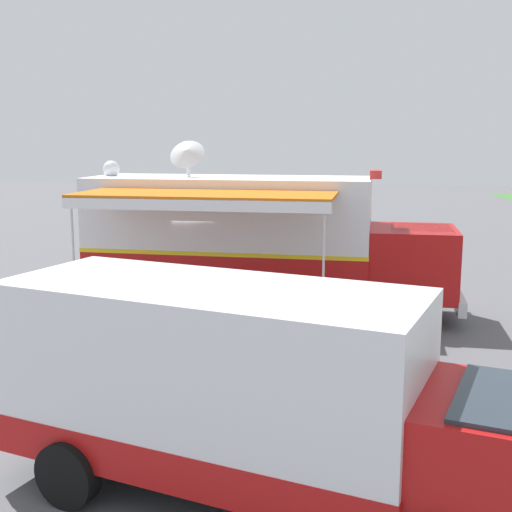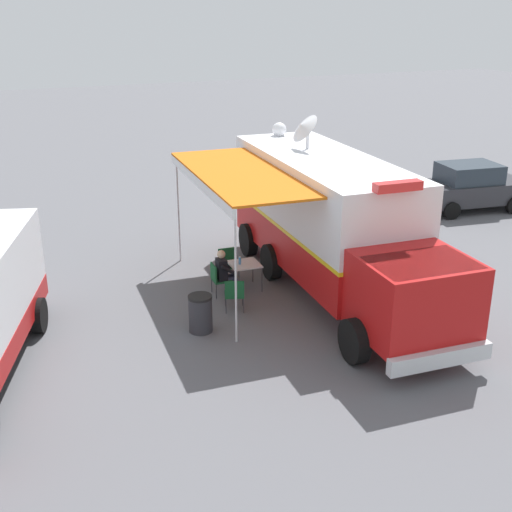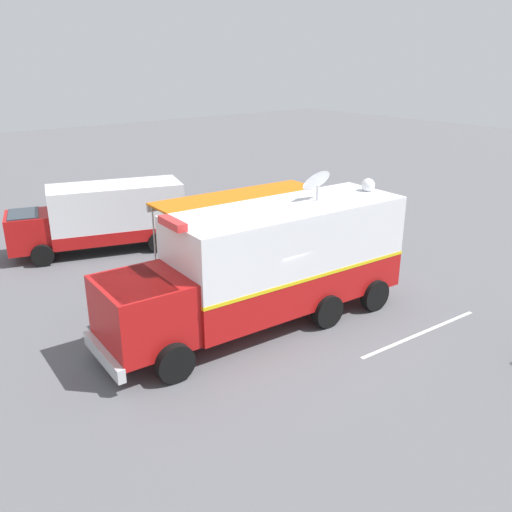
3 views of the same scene
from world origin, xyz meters
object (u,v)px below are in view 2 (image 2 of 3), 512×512
Objects in this scene: folding_chair_at_table at (218,277)px; folding_chair_spare_by_truck at (234,293)px; folding_chair_beside_table at (228,261)px; command_truck at (333,221)px; folding_table at (244,266)px; trash_bin at (200,313)px; water_bottle at (240,261)px; seated_responder at (225,271)px; car_behind_truck at (470,187)px.

folding_chair_at_table is 1.00× the size of folding_chair_spare_by_truck.
folding_chair_beside_table and folding_chair_spare_by_truck have the same top height.
folding_chair_beside_table is (2.24, -1.84, -1.43)m from command_truck.
folding_chair_at_table is at bearing -89.53° from folding_chair_spare_by_truck.
folding_table is 2.71m from trash_bin.
folding_chair_spare_by_truck is (0.66, 1.23, -0.32)m from water_bottle.
seated_responder reaches higher than folding_chair_at_table.
folding_chair_at_table is at bearing 17.22° from car_behind_truck.
car_behind_truck is (-11.42, -4.67, 0.37)m from folding_chair_spare_by_truck.
command_truck reaches higher than folding_chair_at_table.
folding_chair_beside_table is 2.17m from folding_chair_spare_by_truck.
command_truck is at bearing -175.51° from folding_chair_spare_by_truck.
folding_chair_at_table is at bearing 55.35° from folding_chair_beside_table.
car_behind_truck is at bearing -152.50° from command_truck.
water_bottle is 1.43m from folding_chair_spare_by_truck.
command_truck reaches higher than water_bottle.
folding_chair_at_table is 0.96× the size of trash_bin.
seated_responder reaches higher than folding_chair_beside_table.
command_truck is 4.38m from trash_bin.
car_behind_truck is at bearing -162.78° from folding_chair_at_table.
trash_bin is at bearing 46.57° from water_bottle.
folding_chair_at_table is 0.23m from seated_responder.
folding_chair_spare_by_truck is (-0.01, 1.13, 0.00)m from folding_chair_at_table.
folding_chair_at_table reaches higher than folding_table.
car_behind_truck is (-10.63, -3.45, 0.21)m from folding_table.
water_bottle is 0.25× the size of trash_bin.
command_truck is 3.23m from folding_chair_spare_by_truck.
seated_responder is at bearing -99.15° from folding_chair_spare_by_truck.
folding_chair_beside_table is 11.09m from car_behind_truck.
seated_responder reaches higher than water_bottle.
command_truck is 10.60× the size of trash_bin.
car_behind_truck is at bearing -166.43° from folding_chair_beside_table.
seated_responder is (0.61, 0.11, -0.02)m from folding_table.
trash_bin is 0.21× the size of car_behind_truck.
trash_bin reaches higher than folding_chair_beside_table.
trash_bin is at bearing 44.46° from folding_table.
water_bottle is 0.26× the size of folding_chair_beside_table.
folding_table is at bearing 99.90° from folding_chair_beside_table.
car_behind_truck is at bearing -162.02° from folding_table.
folding_chair_spare_by_truck is 0.20× the size of car_behind_truck.
command_truck is 7.71× the size of seated_responder.
command_truck is 2.68m from water_bottle.
command_truck reaches higher than folding_chair_spare_by_truck.
command_truck is at bearing 155.81° from water_bottle.
seated_responder is at bearing 9.89° from folding_table.
seated_responder is at bearing 13.27° from water_bottle.
command_truck is at bearing 154.65° from folding_table.
folding_table is (2.10, -0.99, -1.27)m from command_truck.
seated_responder is 11.79m from car_behind_truck.
folding_chair_spare_by_truck is at bearing -149.43° from trash_bin.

